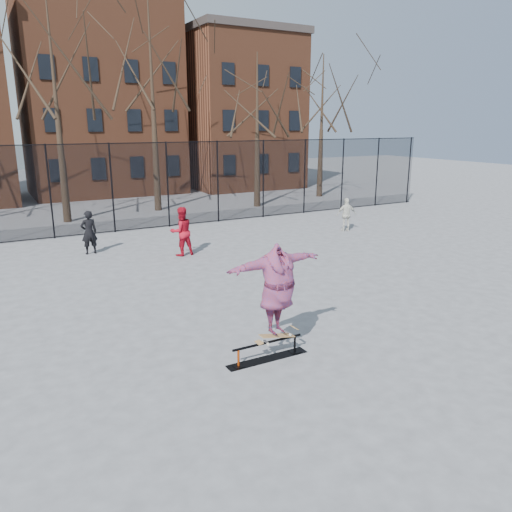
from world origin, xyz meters
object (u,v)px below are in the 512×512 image
bystander_white (346,215)px  bystander_black (89,232)px  skate_rail (267,352)px  bystander_red (181,231)px  skater (278,291)px  skateboard (277,337)px

bystander_white → bystander_black: bearing=14.8°
skate_rail → bystander_red: bystander_red is taller
skater → bystander_black: skater is taller
bystander_white → bystander_red: bearing=25.5°
skate_rail → skateboard: 0.38m
skate_rail → bystander_red: (1.53, 8.96, 0.76)m
skate_rail → bystander_black: size_ratio=1.11×
skate_rail → bystander_white: (9.73, 9.45, 0.60)m
skateboard → bystander_white: size_ratio=0.57×
skateboard → skater: 1.01m
skater → bystander_black: 11.01m
skate_rail → bystander_red: bearing=80.3°
skate_rail → skateboard: (0.23, 0.00, 0.30)m
skate_rail → bystander_black: 10.98m
skate_rail → skater: 1.33m
skateboard → bystander_red: bearing=81.8°
bystander_black → skateboard: bearing=93.1°
bystander_black → bystander_red: bearing=141.6°
bystander_black → bystander_red: 3.53m
bystander_white → skate_rail: bearing=66.2°
skateboard → bystander_black: (-1.67, 10.87, 0.37)m
skate_rail → bystander_black: (-1.44, 10.87, 0.67)m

